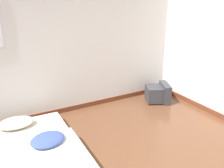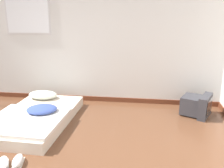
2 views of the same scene
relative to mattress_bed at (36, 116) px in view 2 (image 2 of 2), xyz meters
name	(u,v)px [view 2 (image 2 of 2)]	position (x,y,z in m)	size (l,w,h in m)	color
wall_back	(79,34)	(0.44, 1.15, 1.18)	(7.59, 0.08, 2.60)	silver
mattress_bed	(36,116)	(0.00, 0.00, 0.00)	(1.08, 1.78, 0.31)	beige
crt_tv	(197,105)	(2.55, 0.65, 0.06)	(0.57, 0.56, 0.37)	#333338
sneaker_pair	(11,162)	(0.21, -1.13, -0.06)	(0.33, 0.34, 0.10)	silver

